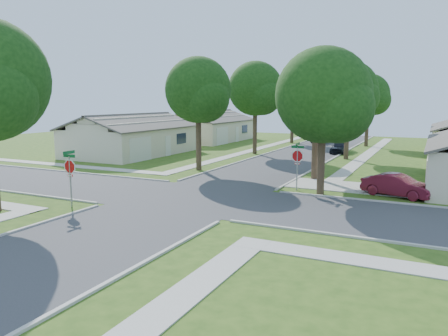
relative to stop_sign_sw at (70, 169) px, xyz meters
The scene contains 19 objects.
ground 6.95m from the stop_sign_sw, 45.00° to the left, with size 100.00×100.00×0.00m, color #2C4B14.
road_ns 6.95m from the stop_sign_sw, 45.00° to the left, with size 7.00×100.00×0.02m, color #333335.
sidewalk_ne 32.61m from the stop_sign_sw, 70.62° to the left, with size 1.20×40.00×0.04m, color #9E9B91.
sidewalk_nw 30.80m from the stop_sign_sw, 92.61° to the left, with size 1.20×40.00×0.04m, color #9E9B91.
driveway 17.38m from the stop_sign_sw, 43.12° to the left, with size 8.80×3.60×0.05m, color #9E9B91.
stop_sign_sw is the anchor object (origin of this frame).
stop_sign_ne 13.29m from the stop_sign_sw, 45.00° to the left, with size 1.05×0.80×2.98m.
tree_e_near 17.04m from the stop_sign_sw, 55.41° to the left, with size 4.97×4.80×8.28m.
tree_e_mid 27.71m from the stop_sign_sw, 69.80° to the left, with size 5.59×5.40×9.21m.
tree_e_far 40.04m from the stop_sign_sw, 76.27° to the left, with size 5.17×5.00×8.72m.
tree_w_near 14.30m from the stop_sign_sw, 89.77° to the left, with size 5.38×5.20×8.97m.
tree_w_mid 26.09m from the stop_sign_sw, 89.87° to the left, with size 5.80×5.60×9.56m.
tree_w_far 38.86m from the stop_sign_sw, 89.93° to the left, with size 4.76×4.60×8.04m.
tree_ne_corner 14.64m from the stop_sign_sw, 38.84° to the left, with size 5.80×5.60×8.66m.
house_nw_near 22.71m from the stop_sign_sw, 119.83° to the left, with size 8.42×13.60×4.23m.
house_nw_far 38.40m from the stop_sign_sw, 107.10° to the left, with size 8.42×13.60×4.23m.
car_driveway 18.36m from the stop_sign_sw, 33.86° to the left, with size 1.39×4.00×1.32m, color maroon.
car_curb_east 31.13m from the stop_sign_sw, 75.28° to the left, with size 1.48×3.68×1.25m, color black.
car_curb_west 40.86m from the stop_sign_sw, 85.08° to the left, with size 1.98×4.88×1.42m, color black.
Camera 1 is at (12.31, -21.32, 5.57)m, focal length 35.00 mm.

